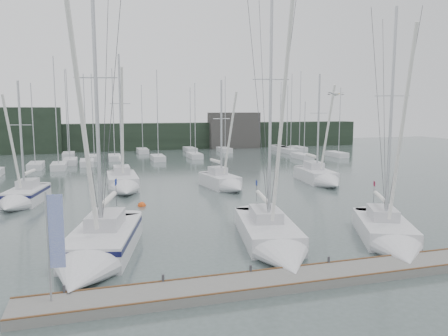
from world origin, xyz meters
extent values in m
plane|color=#44534F|center=(0.00, 0.00, 0.00)|extent=(160.00, 160.00, 0.00)
cube|color=#62625E|center=(0.00, -5.00, 0.20)|extent=(24.00, 2.00, 0.40)
cube|color=black|center=(0.00, 62.00, 2.50)|extent=(90.00, 4.00, 5.00)
cube|color=black|center=(-20.00, 60.00, 4.00)|extent=(12.00, 3.00, 8.00)
cube|color=#3C3A37|center=(18.00, 60.00, 3.50)|extent=(10.00, 3.00, 7.00)
cube|color=silver|center=(24.40, 52.65, 0.35)|extent=(1.80, 4.50, 0.90)
cylinder|color=#AAADB2|center=(24.40, 52.15, 5.63)|extent=(0.12, 0.12, 9.66)
cube|color=silver|center=(22.47, 39.20, 0.35)|extent=(1.80, 4.50, 0.90)
cylinder|color=#AAADB2|center=(22.47, 38.70, 4.82)|extent=(0.12, 0.12, 8.03)
cube|color=silver|center=(29.18, 40.28, 0.35)|extent=(1.80, 4.50, 0.90)
cylinder|color=#AAADB2|center=(29.18, 39.78, 5.93)|extent=(0.12, 0.12, 10.26)
cube|color=silver|center=(25.07, 51.14, 0.35)|extent=(1.80, 4.50, 0.90)
cylinder|color=#AAADB2|center=(25.07, 50.64, 6.33)|extent=(0.12, 0.12, 11.06)
cube|color=silver|center=(24.18, 47.62, 0.35)|extent=(1.80, 4.50, 0.90)
cylinder|color=#AAADB2|center=(24.18, 47.12, 7.21)|extent=(0.12, 0.12, 12.82)
cube|color=silver|center=(8.06, 55.09, 0.35)|extent=(1.80, 4.50, 0.90)
cylinder|color=#AAADB2|center=(8.06, 54.59, 6.13)|extent=(0.12, 0.12, 10.67)
cube|color=silver|center=(-9.61, 40.40, 0.35)|extent=(1.80, 4.50, 0.90)
cylinder|color=#AAADB2|center=(-9.61, 39.90, 6.59)|extent=(0.12, 0.12, 11.58)
cube|color=silver|center=(-15.94, 38.92, 0.35)|extent=(1.80, 4.50, 0.90)
cylinder|color=#AAADB2|center=(-15.94, 38.42, 5.88)|extent=(0.12, 0.12, 10.17)
cube|color=silver|center=(-13.03, 37.62, 0.35)|extent=(1.80, 4.50, 0.90)
cylinder|color=#AAADB2|center=(-13.03, 37.12, 7.52)|extent=(0.12, 0.12, 13.44)
cube|color=silver|center=(25.16, 54.27, 0.35)|extent=(1.80, 4.50, 0.90)
cylinder|color=#AAADB2|center=(25.16, 53.77, 6.71)|extent=(0.12, 0.12, 11.83)
cube|color=silver|center=(6.64, 45.11, 0.35)|extent=(1.80, 4.50, 0.90)
cylinder|color=#AAADB2|center=(6.64, 44.61, 6.24)|extent=(0.12, 0.12, 10.87)
cube|color=silver|center=(-12.54, 51.87, 0.35)|extent=(1.80, 4.50, 0.90)
cylinder|color=#AAADB2|center=(-12.54, 51.37, 7.30)|extent=(0.12, 0.12, 12.99)
cube|color=silver|center=(-8.59, 46.37, 0.35)|extent=(1.80, 4.50, 0.90)
cylinder|color=#AAADB2|center=(-8.59, 45.87, 6.82)|extent=(0.12, 0.12, 12.04)
cube|color=silver|center=(13.90, 52.95, 0.35)|extent=(1.80, 4.50, 0.90)
cylinder|color=#AAADB2|center=(13.90, 52.45, 7.11)|extent=(0.12, 0.12, 12.62)
cube|color=silver|center=(27.71, 51.37, 0.35)|extent=(1.80, 4.50, 0.90)
cylinder|color=#AAADB2|center=(27.71, 50.87, 7.62)|extent=(0.12, 0.12, 13.64)
cube|color=silver|center=(0.58, 43.47, 0.35)|extent=(1.80, 4.50, 0.90)
cylinder|color=#AAADB2|center=(0.58, 42.97, 7.10)|extent=(0.12, 0.12, 12.59)
cube|color=silver|center=(-11.85, 42.57, 0.35)|extent=(1.80, 4.50, 0.90)
cylinder|color=#AAADB2|center=(-11.85, 42.07, 6.98)|extent=(0.12, 0.12, 12.35)
cube|color=silver|center=(-5.65, 45.93, 0.35)|extent=(1.80, 4.50, 0.90)
cylinder|color=#AAADB2|center=(-5.65, 45.43, 7.21)|extent=(0.12, 0.12, 12.83)
cube|color=silver|center=(-0.41, 55.42, 0.35)|extent=(1.80, 4.50, 0.90)
cylinder|color=#AAADB2|center=(-0.41, 54.92, 6.32)|extent=(0.12, 0.12, 11.04)
cube|color=silver|center=(-8.29, 1.93, 0.49)|extent=(4.71, 7.52, 1.62)
cone|color=silver|center=(-9.48, -2.91, 0.49)|extent=(3.76, 3.65, 3.13)
cube|color=#BCBBC0|center=(-8.16, 2.45, 1.67)|extent=(2.34, 3.12, 0.76)
cylinder|color=#AAADB2|center=(-8.41, 1.45, 7.98)|extent=(0.19, 0.19, 13.36)
cylinder|color=white|center=(-7.96, 3.28, 2.65)|extent=(1.11, 3.38, 0.30)
cube|color=#10123D|center=(-8.29, 1.93, 1.03)|extent=(4.73, 7.54, 0.27)
cube|color=navy|center=(-7.41, 5.53, 3.24)|extent=(0.16, 0.57, 0.39)
cube|color=silver|center=(1.11, 1.61, 0.42)|extent=(4.31, 7.70, 1.39)
cone|color=silver|center=(0.11, -3.48, 0.42)|extent=(3.51, 3.63, 2.96)
cube|color=#BCBBC0|center=(1.20, 2.07, 1.43)|extent=(2.16, 3.17, 0.65)
cylinder|color=#AAADB2|center=(1.01, 1.11, 8.01)|extent=(0.17, 0.17, 13.79)
cylinder|color=white|center=(1.40, 3.04, 2.27)|extent=(0.94, 3.53, 0.26)
cube|color=navy|center=(1.86, 5.36, 2.77)|extent=(0.12, 0.49, 0.33)
cube|color=silver|center=(8.00, -0.14, 0.41)|extent=(5.08, 6.79, 1.37)
cone|color=silver|center=(6.15, -4.17, 0.41)|extent=(3.61, 3.56, 2.75)
cube|color=#BCBBC0|center=(8.19, 0.28, 1.42)|extent=(2.41, 2.89, 0.64)
cylinder|color=#AAADB2|center=(7.82, -0.54, 7.25)|extent=(0.16, 0.16, 12.31)
cylinder|color=white|center=(8.52, 0.99, 2.24)|extent=(1.50, 2.86, 0.26)
cube|color=maroon|center=(9.37, 2.85, 2.75)|extent=(0.22, 0.46, 0.33)
cube|color=silver|center=(-14.15, 16.86, 0.45)|extent=(3.41, 5.33, 1.48)
cone|color=silver|center=(-14.86, 13.41, 0.45)|extent=(2.84, 2.57, 2.47)
cube|color=#BCBBC0|center=(-14.06, 17.35, 1.53)|extent=(1.73, 2.21, 0.69)
cylinder|color=#AAADB2|center=(-14.22, 16.52, 5.58)|extent=(0.18, 0.18, 8.78)
cylinder|color=white|center=(-13.96, 17.83, 2.42)|extent=(0.75, 2.42, 0.28)
cube|color=#10123D|center=(-14.15, 16.86, 0.94)|extent=(3.43, 5.35, 0.25)
cube|color=silver|center=(-6.06, 21.65, 0.50)|extent=(2.77, 6.31, 1.65)
cone|color=silver|center=(-6.07, 17.15, 0.50)|extent=(2.76, 2.71, 2.75)
cube|color=#BCBBC0|center=(-6.05, 22.20, 1.71)|extent=(1.52, 2.52, 0.77)
cylinder|color=#AAADB2|center=(-6.06, 21.20, 7.08)|extent=(0.20, 0.20, 11.52)
cylinder|color=white|center=(-6.05, 22.91, 2.70)|extent=(0.32, 3.08, 0.31)
cube|color=silver|center=(3.26, 19.12, 0.47)|extent=(3.20, 5.13, 1.55)
cone|color=silver|center=(3.79, 15.72, 0.47)|extent=(2.77, 2.42, 2.48)
cube|color=#BCBBC0|center=(3.18, 19.63, 1.60)|extent=(1.65, 2.11, 0.72)
cylinder|color=#AAADB2|center=(3.31, 18.78, 5.86)|extent=(0.19, 0.19, 9.24)
cylinder|color=white|center=(3.11, 20.07, 2.54)|extent=(0.65, 2.36, 0.29)
cube|color=silver|center=(14.07, 19.57, 0.49)|extent=(3.45, 6.48, 1.62)
cone|color=silver|center=(13.52, 15.18, 0.49)|extent=(3.02, 2.97, 2.71)
cube|color=#BCBBC0|center=(14.13, 20.10, 1.68)|extent=(1.78, 2.64, 0.76)
cylinder|color=#AAADB2|center=(14.01, 19.13, 6.30)|extent=(0.19, 0.19, 10.00)
cylinder|color=white|center=(14.22, 20.79, 2.65)|extent=(0.68, 3.04, 0.30)
sphere|color=#D34812|center=(-5.11, 12.81, 0.00)|extent=(0.67, 0.67, 0.67)
sphere|color=#D34812|center=(-7.38, 11.90, 0.00)|extent=(0.47, 0.47, 0.47)
cylinder|color=#AAADB2|center=(-10.43, -4.73, 2.54)|extent=(0.08, 0.08, 4.28)
cube|color=#1E3ABD|center=(-10.11, -4.79, 3.15)|extent=(0.57, 0.12, 2.85)
ellipsoid|color=silver|center=(3.07, -2.38, 8.49)|extent=(0.35, 0.49, 0.20)
cube|color=#93969B|center=(2.80, -2.47, 8.51)|extent=(0.47, 0.27, 0.11)
cube|color=#93969B|center=(3.34, -2.29, 8.51)|extent=(0.47, 0.27, 0.11)
camera|label=1|loc=(-8.64, -21.94, 7.76)|focal=35.00mm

